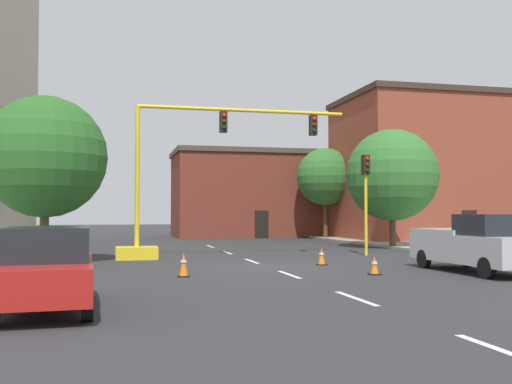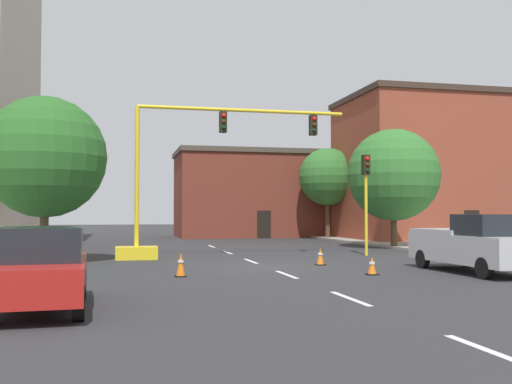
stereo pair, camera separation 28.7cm
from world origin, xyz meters
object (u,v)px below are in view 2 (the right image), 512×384
(traffic_signal_gantry, at_px, (169,206))
(tree_left_near, at_px, (45,157))
(traffic_light_pole_right, at_px, (366,181))
(pickup_truck_silver, at_px, (475,244))
(tree_right_mid, at_px, (393,175))
(traffic_cone_roadside_a, at_px, (372,266))
(traffic_cone_roadside_c, at_px, (181,265))
(traffic_cone_roadside_b, at_px, (320,257))
(sedan_red_near_left, at_px, (40,268))
(tree_right_far, at_px, (327,177))

(traffic_signal_gantry, relative_size, tree_left_near, 1.55)
(traffic_light_pole_right, xyz_separation_m, pickup_truck_silver, (0.36, -8.24, -2.55))
(traffic_signal_gantry, height_order, tree_right_mid, tree_right_mid)
(tree_left_near, xyz_separation_m, tree_right_mid, (18.22, 5.91, -0.10))
(traffic_signal_gantry, distance_m, traffic_cone_roadside_a, 10.43)
(traffic_light_pole_right, bearing_deg, traffic_cone_roadside_c, -142.79)
(traffic_cone_roadside_b, xyz_separation_m, traffic_cone_roadside_c, (-5.71, -2.93, 0.05))
(tree_left_near, height_order, tree_right_mid, tree_right_mid)
(sedan_red_near_left, xyz_separation_m, traffic_cone_roadside_b, (9.23, 8.62, -0.56))
(sedan_red_near_left, xyz_separation_m, traffic_cone_roadside_a, (9.71, 4.85, -0.59))
(traffic_cone_roadside_b, bearing_deg, pickup_truck_silver, -43.50)
(tree_right_far, bearing_deg, pickup_truck_silver, -98.58)
(traffic_cone_roadside_c, bearing_deg, tree_right_mid, 42.24)
(traffic_signal_gantry, xyz_separation_m, traffic_light_pole_right, (9.29, -0.26, 1.20))
(traffic_signal_gantry, distance_m, tree_right_far, 21.45)
(tree_right_far, bearing_deg, traffic_cone_roadside_b, -110.64)
(traffic_cone_roadside_a, distance_m, traffic_cone_roadside_c, 6.24)
(pickup_truck_silver, bearing_deg, traffic_signal_gantry, 138.62)
(traffic_signal_gantry, distance_m, tree_right_mid, 14.01)
(traffic_signal_gantry, xyz_separation_m, tree_left_near, (-5.13, -1.29, 1.96))
(tree_right_far, xyz_separation_m, traffic_cone_roadside_b, (-7.95, -21.09, -4.47))
(tree_right_mid, relative_size, traffic_cone_roadside_a, 11.31)
(traffic_light_pole_right, relative_size, tree_left_near, 0.71)
(traffic_signal_gantry, relative_size, tree_right_mid, 1.53)
(tree_left_near, height_order, tree_right_far, tree_right_far)
(pickup_truck_silver, distance_m, sedan_red_near_left, 14.19)
(traffic_light_pole_right, height_order, pickup_truck_silver, traffic_light_pole_right)
(traffic_light_pole_right, height_order, tree_right_far, tree_right_far)
(pickup_truck_silver, relative_size, traffic_cone_roadside_c, 7.02)
(traffic_light_pole_right, bearing_deg, traffic_cone_roadside_b, -131.56)
(tree_right_mid, xyz_separation_m, pickup_truck_silver, (-3.45, -13.12, -3.22))
(pickup_truck_silver, distance_m, traffic_cone_roadside_b, 5.78)
(tree_left_near, height_order, pickup_truck_silver, tree_left_near)
(traffic_light_pole_right, bearing_deg, sedan_red_near_left, -135.28)
(traffic_light_pole_right, distance_m, tree_left_near, 14.47)
(sedan_red_near_left, bearing_deg, pickup_truck_silver, 19.20)
(traffic_cone_roadside_c, bearing_deg, traffic_cone_roadside_a, -7.76)
(traffic_light_pole_right, height_order, tree_right_mid, tree_right_mid)
(traffic_cone_roadside_a, height_order, traffic_cone_roadside_b, traffic_cone_roadside_b)
(tree_left_near, bearing_deg, traffic_light_pole_right, 4.08)
(pickup_truck_silver, distance_m, traffic_cone_roadside_a, 3.76)
(traffic_signal_gantry, relative_size, sedan_red_near_left, 2.29)
(traffic_cone_roadside_b, bearing_deg, sedan_red_near_left, -136.96)
(sedan_red_near_left, relative_size, traffic_cone_roadside_c, 5.92)
(traffic_light_pole_right, bearing_deg, tree_right_mid, 51.98)
(sedan_red_near_left, relative_size, traffic_cone_roadside_a, 7.58)
(tree_right_mid, bearing_deg, traffic_cone_roadside_b, -129.72)
(sedan_red_near_left, bearing_deg, traffic_light_pole_right, 44.72)
(traffic_cone_roadside_c, bearing_deg, traffic_signal_gantry, 88.28)
(traffic_signal_gantry, bearing_deg, tree_right_far, 50.93)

